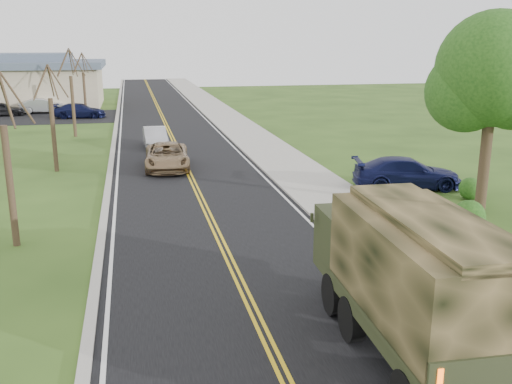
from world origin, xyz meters
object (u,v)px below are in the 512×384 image
object	(u,v)px
pickup_navy	(407,173)
military_truck	(412,272)
suv_champagne	(167,156)
sedan_silver	(155,138)

from	to	relation	value
pickup_navy	military_truck	bearing A→B (deg)	165.17
military_truck	pickup_navy	bearing A→B (deg)	65.50
military_truck	suv_champagne	size ratio (longest dim) A/B	1.38
pickup_navy	sedan_silver	bearing A→B (deg)	51.65
sedan_silver	pickup_navy	xyz separation A→B (m)	(11.33, -13.56, 0.06)
sedan_silver	pickup_navy	distance (m)	17.68
suv_champagne	military_truck	bearing A→B (deg)	-76.20
sedan_silver	suv_champagne	bearing A→B (deg)	-88.84
military_truck	suv_champagne	distance (m)	21.21
military_truck	pickup_navy	size ratio (longest dim) A/B	1.38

